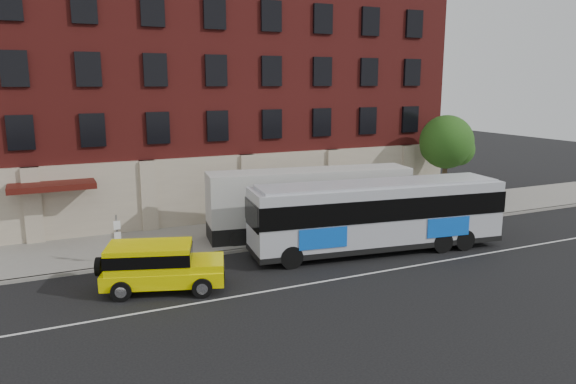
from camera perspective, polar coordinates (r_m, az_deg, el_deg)
name	(u,v)px	position (r m, az deg, el deg)	size (l,w,h in m)	color
ground	(344,283)	(23.71, 5.92, -9.50)	(120.00, 120.00, 0.00)	black
sidewalk	(264,230)	(31.36, -2.50, -4.06)	(60.00, 6.00, 0.15)	gray
kerb	(286,244)	(28.72, -0.21, -5.52)	(60.00, 0.25, 0.15)	gray
lane_line	(338,279)	(24.11, 5.31, -9.11)	(60.00, 0.12, 0.01)	silver
building	(219,96)	(37.68, -7.27, 10.03)	(30.00, 12.10, 15.00)	maroon
sign_pole	(117,237)	(26.24, -17.54, -4.57)	(0.30, 0.20, 2.50)	gray
street_tree	(447,144)	(38.08, 16.42, 4.88)	(3.60, 3.60, 6.20)	#36281B
city_bus	(378,213)	(27.69, 9.46, -2.23)	(13.35, 4.46, 3.59)	#ADAFB8
yellow_suv	(158,264)	(23.04, -13.56, -7.39)	(5.33, 3.45, 1.98)	#F7EF00
shipping_container	(310,204)	(30.02, 2.34, -1.24)	(11.53, 3.97, 3.77)	black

